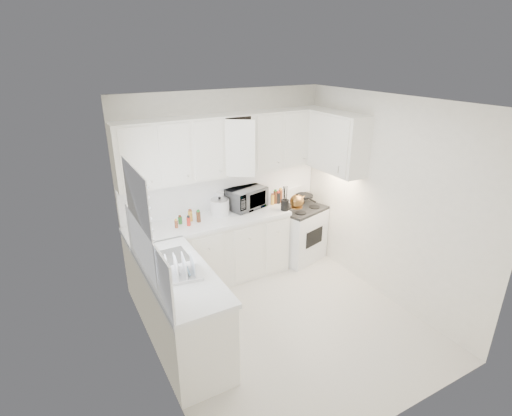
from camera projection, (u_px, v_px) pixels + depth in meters
floor at (284, 322)px, 4.77m from camera, size 3.20×3.20×0.00m
ceiling at (291, 102)px, 3.80m from camera, size 3.20×3.20×0.00m
wall_back at (225, 184)px, 5.59m from camera, size 3.00×0.00×3.00m
wall_front at (403, 301)px, 2.99m from camera, size 3.00×0.00×3.00m
wall_left at (151, 257)px, 3.61m from camera, size 0.00×3.20×3.20m
wall_right at (387, 201)px, 4.96m from camera, size 0.00×3.20×3.20m
window_blinds at (140, 219)px, 3.81m from camera, size 0.06×0.96×1.06m
lower_cabinets_back at (211, 252)px, 5.48m from camera, size 2.22×0.60×0.90m
lower_cabinets_left at (181, 312)px, 4.23m from camera, size 0.60×1.60×0.90m
countertop_back at (209, 221)px, 5.30m from camera, size 2.24×0.64×0.05m
countertop_left at (179, 274)px, 4.05m from camera, size 0.64×1.62×0.05m
backsplash_back at (226, 189)px, 5.61m from camera, size 2.98×0.02×0.55m
backsplash_left at (147, 255)px, 3.81m from camera, size 0.02×1.60×0.55m
upper_cabinets_back at (230, 174)px, 5.38m from camera, size 3.00×0.33×0.80m
upper_cabinets_right at (335, 171)px, 5.48m from camera, size 0.33×0.90×0.80m
sink at (167, 248)px, 4.28m from camera, size 0.42×0.38×0.30m
stove at (299, 226)px, 6.07m from camera, size 0.84×0.75×1.09m
tea_kettle at (297, 200)px, 5.67m from camera, size 0.26×0.22×0.24m
frying_pan at (304, 195)px, 6.12m from camera, size 0.31×0.50×0.04m
microwave at (246, 196)px, 5.62m from camera, size 0.60×0.43×0.37m
rice_cooker at (220, 206)px, 5.41m from camera, size 0.26×0.26×0.26m
paper_towel at (220, 201)px, 5.55m from camera, size 0.12×0.12×0.27m
utensil_crock at (285, 198)px, 5.53m from camera, size 0.15×0.15×0.37m
dish_rack at (179, 266)px, 3.92m from camera, size 0.48×0.39×0.24m
spice_left_0 at (173, 218)px, 5.16m from camera, size 0.06×0.06×0.13m
spice_left_1 at (181, 220)px, 5.12m from camera, size 0.06×0.06×0.13m
spice_left_2 at (184, 216)px, 5.23m from camera, size 0.06×0.06×0.13m
spice_left_3 at (192, 218)px, 5.19m from camera, size 0.06×0.06×0.13m
spice_left_4 at (194, 214)px, 5.30m from camera, size 0.06×0.06×0.13m
sauce_right_0 at (265, 197)px, 5.83m from camera, size 0.06×0.06×0.19m
sauce_right_1 at (271, 198)px, 5.80m from camera, size 0.06×0.06×0.19m
sauce_right_2 at (272, 196)px, 5.88m from camera, size 0.06×0.06×0.19m
sauce_right_3 at (277, 196)px, 5.85m from camera, size 0.06×0.06×0.19m
sauce_right_4 at (278, 195)px, 5.93m from camera, size 0.06×0.06×0.19m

